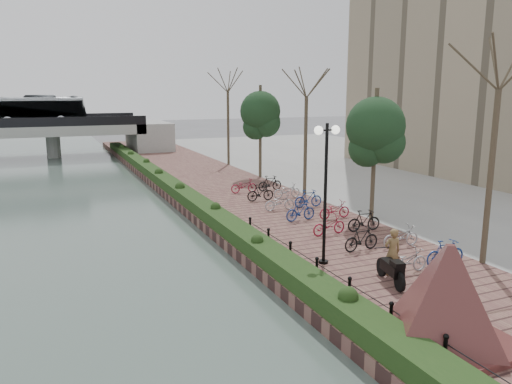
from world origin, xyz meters
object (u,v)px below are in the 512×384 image
granite_monument (447,294)px  pedestrian (392,252)px  lamppost (326,165)px  motorcycle (391,268)px

granite_monument → pedestrian: size_ratio=2.47×
granite_monument → lamppost: bearing=87.6°
pedestrian → granite_monument: bearing=75.7°
granite_monument → pedestrian: (1.83, 4.45, -0.48)m
lamppost → motorcycle: size_ratio=3.06×
granite_monument → pedestrian: 4.83m
granite_monument → motorcycle: size_ratio=2.43×
motorcycle → pedestrian: pedestrian is taller
granite_monument → lamppost: (0.27, 6.46, 2.41)m
granite_monument → pedestrian: granite_monument is taller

